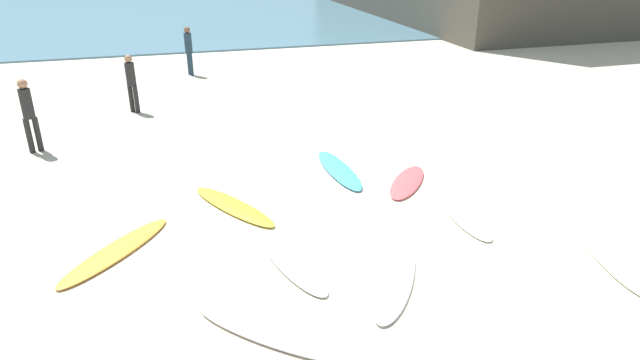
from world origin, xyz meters
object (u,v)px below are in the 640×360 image
Objects in this scene: surfboard_0 at (272,333)px; surfboard_3 at (293,263)px; surfboard_2 at (234,206)px; surfboard_6 at (339,170)px; beachgoer_mid at (28,112)px; beachgoer_far at (131,81)px; surfboard_4 at (407,182)px; surfboard_5 at (465,216)px; beachgoer_near at (189,48)px; surfboard_8 at (615,262)px; surfboard_7 at (116,251)px; surfboard_1 at (394,279)px.

surfboard_0 reaches higher than surfboard_3.
surfboard_6 is (2.60, 1.18, 0.00)m from surfboard_2.
beachgoer_mid is 1.06× the size of beachgoer_far.
surfboard_4 is 1.83m from surfboard_5.
beachgoer_near is at bearing -119.07° from surfboard_2.
surfboard_4 is 0.91× the size of surfboard_8.
surfboard_7 is at bearing -99.93° from surfboard_0.
surfboard_6 reaches higher than surfboard_4.
beachgoer_near is 8.52m from beachgoer_mid.
beachgoer_far is (-5.78, 7.26, 0.94)m from surfboard_4.
surfboard_3 is 4.04m from surfboard_4.
surfboard_4 is at bearing 136.84° from surfboard_6.
surfboard_1 is 4.75m from surfboard_7.
surfboard_0 is 15.86m from beachgoer_near.
surfboard_7 is 6.12m from beachgoer_mid.
surfboard_3 is 1.01× the size of surfboard_8.
surfboard_6 is at bearing 114.75° from surfboard_1.
surfboard_2 is 2.45m from surfboard_3.
surfboard_0 reaches higher than surfboard_7.
beachgoer_near is at bearing -78.76° from surfboard_6.
beachgoer_mid is (-6.35, 7.79, 1.00)m from surfboard_1.
surfboard_4 is at bearing 130.85° from surfboard_8.
surfboard_6 is (-1.23, 1.07, 0.01)m from surfboard_4.
surfboard_6 is at bearing -43.94° from beachgoer_mid.
surfboard_2 is 1.26× the size of surfboard_4.
surfboard_1 is 0.97× the size of surfboard_2.
beachgoer_near is 4.91m from beachgoer_far.
surfboard_5 is at bearing 117.40° from surfboard_6.
surfboard_1 is 10.11m from beachgoer_mid.
surfboard_2 is at bearing 161.69° from beachgoer_near.
surfboard_7 is at bearing 143.14° from surfboard_3.
beachgoer_far reaches higher than surfboard_3.
surfboard_6 is 11.01m from beachgoer_near.
beachgoer_far reaches higher than surfboard_0.
beachgoer_near is (0.12, 15.83, 0.99)m from surfboard_0.
surfboard_6 reaches higher than surfboard_3.
surfboard_0 is 9.56m from beachgoer_mid.
surfboard_4 is 0.79× the size of surfboard_6.
beachgoer_far is at bearing -55.79° from surfboard_6.
surfboard_5 is at bearing -2.34° from surfboard_3.
surfboard_0 is 0.97× the size of surfboard_2.
surfboard_8 reaches higher than surfboard_5.
beachgoer_mid reaches higher than beachgoer_near.
surfboard_3 is 3.65m from surfboard_5.
surfboard_1 is at bearing 152.21° from surfboard_0.
surfboard_1 is 1.12× the size of surfboard_8.
surfboard_6 is (-1.62, 2.86, 0.01)m from surfboard_5.
surfboard_0 is at bearing 167.83° from surfboard_7.
beachgoer_near reaches higher than surfboard_6.
surfboard_4 is 9.32m from beachgoer_far.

